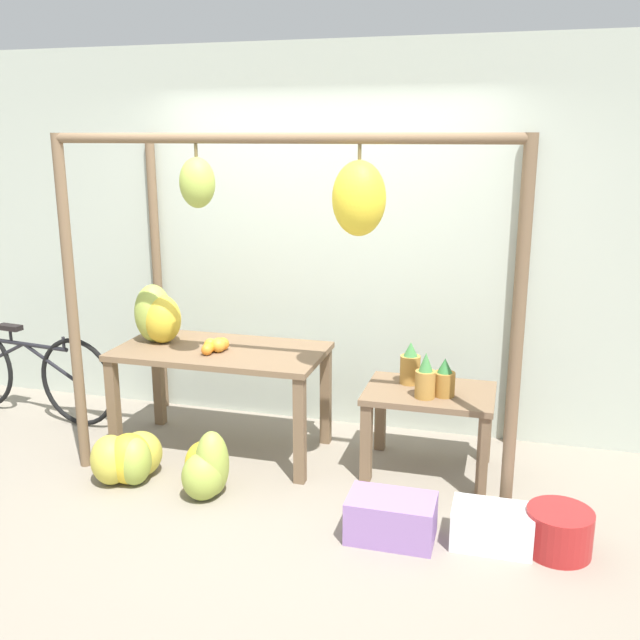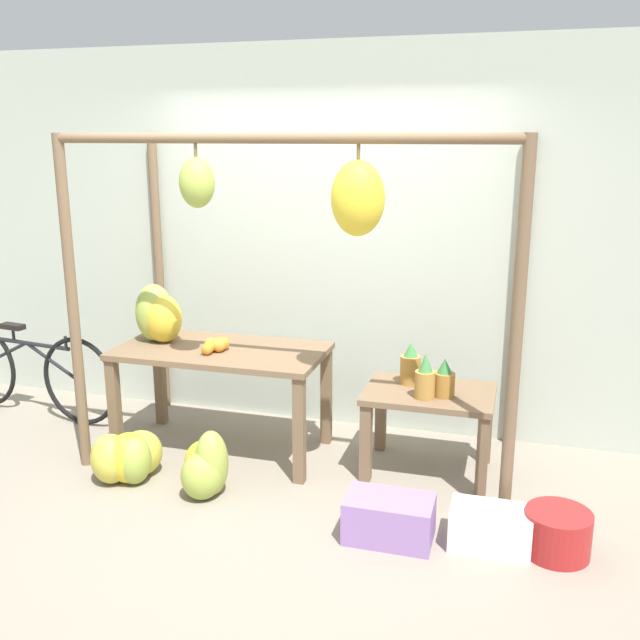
# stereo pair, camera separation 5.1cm
# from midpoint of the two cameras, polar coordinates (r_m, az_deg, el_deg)

# --- Properties ---
(ground_plane) EXTENTS (20.00, 20.00, 0.00)m
(ground_plane) POSITION_cam_midpoint_polar(r_m,az_deg,el_deg) (4.44, -4.48, -14.57)
(ground_plane) COLOR gray
(shop_wall_back) EXTENTS (8.00, 0.08, 2.80)m
(shop_wall_back) POSITION_cam_midpoint_polar(r_m,az_deg,el_deg) (5.28, 0.43, 6.31)
(shop_wall_back) COLOR #B7C1B2
(shop_wall_back) RESTS_ON ground_plane
(stall_awning) EXTENTS (2.81, 1.30, 2.17)m
(stall_awning) POSITION_cam_midpoint_polar(r_m,az_deg,el_deg) (4.31, -1.52, 6.31)
(stall_awning) COLOR brown
(stall_awning) RESTS_ON ground_plane
(display_table_main) EXTENTS (1.42, 0.74, 0.75)m
(display_table_main) POSITION_cam_midpoint_polar(r_m,az_deg,el_deg) (4.94, -8.21, -3.54)
(display_table_main) COLOR brown
(display_table_main) RESTS_ON ground_plane
(display_table_side) EXTENTS (0.83, 0.59, 0.56)m
(display_table_side) POSITION_cam_midpoint_polar(r_m,az_deg,el_deg) (4.72, 8.41, -6.92)
(display_table_side) COLOR brown
(display_table_side) RESTS_ON ground_plane
(banana_pile_on_table) EXTENTS (0.40, 0.35, 0.41)m
(banana_pile_on_table) POSITION_cam_midpoint_polar(r_m,az_deg,el_deg) (5.10, -13.16, 0.32)
(banana_pile_on_table) COLOR gold
(banana_pile_on_table) RESTS_ON display_table_main
(orange_pile) EXTENTS (0.16, 0.23, 0.10)m
(orange_pile) POSITION_cam_midpoint_polar(r_m,az_deg,el_deg) (4.83, -8.61, -2.04)
(orange_pile) COLOR orange
(orange_pile) RESTS_ON display_table_main
(pineapple_cluster) EXTENTS (0.38, 0.37, 0.29)m
(pineapple_cluster) POSITION_cam_midpoint_polar(r_m,az_deg,el_deg) (4.62, 8.13, -4.31)
(pineapple_cluster) COLOR #A3702D
(pineapple_cluster) RESTS_ON display_table_side
(banana_pile_ground_left) EXTENTS (0.50, 0.53, 0.33)m
(banana_pile_ground_left) POSITION_cam_midpoint_polar(r_m,az_deg,el_deg) (4.80, -15.39, -10.60)
(banana_pile_ground_left) COLOR #9EB247
(banana_pile_ground_left) RESTS_ON ground_plane
(banana_pile_ground_right) EXTENTS (0.35, 0.41, 0.42)m
(banana_pile_ground_right) POSITION_cam_midpoint_polar(r_m,az_deg,el_deg) (4.53, -9.40, -11.63)
(banana_pile_ground_right) COLOR #9EB247
(banana_pile_ground_right) RESTS_ON ground_plane
(fruit_crate_white) EXTENTS (0.48, 0.29, 0.24)m
(fruit_crate_white) POSITION_cam_midpoint_polar(r_m,az_deg,el_deg) (4.07, 5.34, -15.50)
(fruit_crate_white) COLOR #9970B7
(fruit_crate_white) RESTS_ON ground_plane
(blue_bucket) EXTENTS (0.35, 0.35, 0.24)m
(blue_bucket) POSITION_cam_midpoint_polar(r_m,az_deg,el_deg) (4.14, 18.23, -15.77)
(blue_bucket) COLOR #AD2323
(blue_bucket) RESTS_ON ground_plane
(parked_bicycle) EXTENTS (1.68, 0.25, 0.73)m
(parked_bicycle) POSITION_cam_midpoint_polar(r_m,az_deg,el_deg) (6.05, -22.65, -3.86)
(parked_bicycle) COLOR black
(parked_bicycle) RESTS_ON ground_plane
(fruit_crate_purple) EXTENTS (0.43, 0.26, 0.22)m
(fruit_crate_purple) POSITION_cam_midpoint_polar(r_m,az_deg,el_deg) (4.11, 13.24, -15.80)
(fruit_crate_purple) COLOR silver
(fruit_crate_purple) RESTS_ON ground_plane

